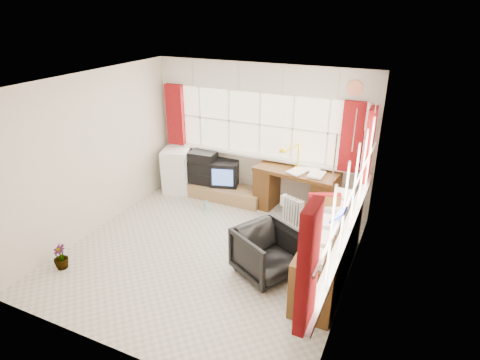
# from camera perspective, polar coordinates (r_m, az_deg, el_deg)

# --- Properties ---
(ground) EXTENTS (4.00, 4.00, 0.00)m
(ground) POSITION_cam_1_polar(r_m,az_deg,el_deg) (6.07, -4.54, -10.31)
(ground) COLOR beige
(ground) RESTS_ON ground
(room_walls) EXTENTS (4.00, 4.00, 4.00)m
(room_walls) POSITION_cam_1_polar(r_m,az_deg,el_deg) (5.37, -5.05, 3.03)
(room_walls) COLOR beige
(room_walls) RESTS_ON ground
(window_back) EXTENTS (3.70, 0.12, 3.60)m
(window_back) POSITION_cam_1_polar(r_m,az_deg,el_deg) (7.21, 2.69, 3.95)
(window_back) COLOR beige
(window_back) RESTS_ON room_walls
(window_right) EXTENTS (0.12, 3.70, 3.60)m
(window_right) POSITION_cam_1_polar(r_m,az_deg,el_deg) (5.03, 15.01, -6.31)
(window_right) COLOR beige
(window_right) RESTS_ON room_walls
(curtains) EXTENTS (3.83, 3.83, 1.15)m
(curtains) POSITION_cam_1_polar(r_m,az_deg,el_deg) (5.84, 7.43, 4.20)
(curtains) COLOR maroon
(curtains) RESTS_ON room_walls
(overhead_cabinets) EXTENTS (3.98, 3.98, 0.48)m
(overhead_cabinets) POSITION_cam_1_polar(r_m,az_deg,el_deg) (5.66, 8.58, 11.88)
(overhead_cabinets) COLOR silver
(overhead_cabinets) RESTS_ON room_walls
(desk) EXTENTS (1.48, 0.85, 0.85)m
(desk) POSITION_cam_1_polar(r_m,az_deg,el_deg) (7.04, 8.03, -1.15)
(desk) COLOR #583514
(desk) RESTS_ON ground
(desk_lamp) EXTENTS (0.17, 0.14, 0.46)m
(desk_lamp) POSITION_cam_1_polar(r_m,az_deg,el_deg) (6.82, 8.32, 4.15)
(desk_lamp) COLOR yellow
(desk_lamp) RESTS_ON desk
(task_chair) EXTENTS (0.59, 0.61, 1.07)m
(task_chair) POSITION_cam_1_polar(r_m,az_deg,el_deg) (5.63, 11.75, -6.94)
(task_chair) COLOR black
(task_chair) RESTS_ON ground
(office_chair) EXTENTS (1.02, 1.01, 0.69)m
(office_chair) POSITION_cam_1_polar(r_m,az_deg,el_deg) (5.47, 3.84, -10.20)
(office_chair) COLOR black
(office_chair) RESTS_ON ground
(radiator) EXTENTS (0.38, 0.26, 0.53)m
(radiator) POSITION_cam_1_polar(r_m,az_deg,el_deg) (6.62, 7.52, -5.10)
(radiator) COLOR white
(radiator) RESTS_ON ground
(credenza) EXTENTS (0.50, 2.00, 0.85)m
(credenza) POSITION_cam_1_polar(r_m,az_deg,el_deg) (5.51, 12.58, -9.86)
(credenza) COLOR #583514
(credenza) RESTS_ON ground
(file_tray) EXTENTS (0.33, 0.39, 0.11)m
(file_tray) POSITION_cam_1_polar(r_m,az_deg,el_deg) (5.85, 13.63, -3.18)
(file_tray) COLOR black
(file_tray) RESTS_ON credenza
(tv_bench) EXTENTS (1.40, 0.50, 0.25)m
(tv_bench) POSITION_cam_1_polar(r_m,az_deg,el_deg) (7.55, -1.95, -1.84)
(tv_bench) COLOR #8B6645
(tv_bench) RESTS_ON ground
(crt_tv) EXTENTS (0.62, 0.59, 0.46)m
(crt_tv) POSITION_cam_1_polar(r_m,az_deg,el_deg) (7.52, -2.17, 1.06)
(crt_tv) COLOR black
(crt_tv) RESTS_ON tv_bench
(hifi_stack) EXTENTS (0.60, 0.40, 0.61)m
(hifi_stack) POSITION_cam_1_polar(r_m,az_deg,el_deg) (7.61, -5.20, 1.69)
(hifi_stack) COLOR black
(hifi_stack) RESTS_ON tv_bench
(mini_fridge) EXTENTS (0.63, 0.63, 0.85)m
(mini_fridge) POSITION_cam_1_polar(r_m,az_deg,el_deg) (7.86, -8.96, 1.35)
(mini_fridge) COLOR white
(mini_fridge) RESTS_ON ground
(spray_bottle_a) EXTENTS (0.12, 0.13, 0.29)m
(spray_bottle_a) POSITION_cam_1_polar(r_m,az_deg,el_deg) (7.58, -3.65, -1.59)
(spray_bottle_a) COLOR white
(spray_bottle_a) RESTS_ON ground
(spray_bottle_b) EXTENTS (0.13, 0.13, 0.19)m
(spray_bottle_b) POSITION_cam_1_polar(r_m,az_deg,el_deg) (7.19, -4.67, -3.56)
(spray_bottle_b) COLOR #80BFB6
(spray_bottle_b) RESTS_ON ground
(flower_vase) EXTENTS (0.24, 0.24, 0.36)m
(flower_vase) POSITION_cam_1_polar(r_m,az_deg,el_deg) (6.18, -24.16, -9.94)
(flower_vase) COLOR black
(flower_vase) RESTS_ON ground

